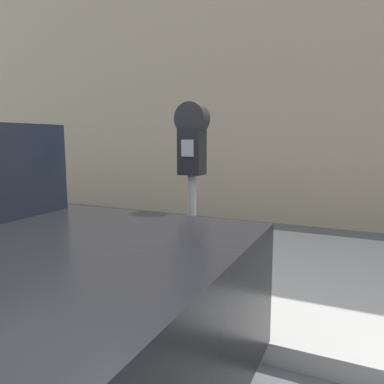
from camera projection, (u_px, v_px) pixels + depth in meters
sidewalk at (272, 272)px, 3.62m from camera, size 24.00×2.80×0.14m
building_facade at (317, 74)px, 5.59m from camera, size 24.00×0.30×4.59m
parking_meter at (192, 160)px, 2.52m from camera, size 0.22×0.14×1.45m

